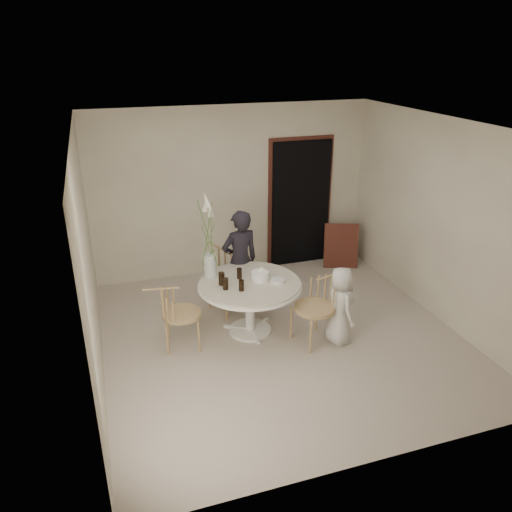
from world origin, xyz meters
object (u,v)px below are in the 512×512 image
object	(u,v)px
chair_right	(323,299)
birthday_cake	(260,276)
chair_left	(172,308)
flower_vase	(209,247)
boy	(340,306)
table	(250,290)
girl	(240,261)
chair_far	(224,270)

from	to	relation	value
chair_right	birthday_cake	bearing A→B (deg)	-138.20
chair_left	flower_vase	size ratio (longest dim) A/B	0.73
boy	flower_vase	world-z (taller)	flower_vase
table	girl	bearing A→B (deg)	84.58
chair_far	boy	xyz separation A→B (m)	(1.14, -1.34, -0.07)
chair_right	chair_left	size ratio (longest dim) A/B	1.07
chair_right	flower_vase	bearing A→B (deg)	-135.17
table	chair_left	size ratio (longest dim) A/B	1.59
flower_vase	chair_far	bearing A→B (deg)	55.79
chair_right	chair_left	xyz separation A→B (m)	(-1.84, 0.42, -0.04)
birthday_cake	flower_vase	xyz separation A→B (m)	(-0.58, 0.31, 0.35)
boy	table	bearing A→B (deg)	58.74
chair_right	girl	distance (m)	1.35
table	chair_left	world-z (taller)	chair_left
chair_right	chair_left	world-z (taller)	chair_right
boy	flower_vase	bearing A→B (deg)	56.29
girl	birthday_cake	bearing A→B (deg)	88.25
chair_far	chair_left	distance (m)	1.19
table	flower_vase	size ratio (longest dim) A/B	1.16
boy	chair_right	bearing A→B (deg)	53.69
table	birthday_cake	size ratio (longest dim) A/B	5.81
birthday_cake	chair_right	bearing A→B (deg)	-34.72
table	chair_far	distance (m)	0.79
chair_left	birthday_cake	xyz separation A→B (m)	(1.16, 0.05, 0.24)
flower_vase	table	bearing A→B (deg)	-37.20
chair_far	girl	bearing A→B (deg)	-51.20
girl	flower_vase	distance (m)	0.71
chair_right	chair_far	bearing A→B (deg)	-155.23
chair_far	chair_left	world-z (taller)	chair_far
table	chair_far	size ratio (longest dim) A/B	1.47
chair_far	chair_right	distance (m)	1.55
chair_far	flower_vase	bearing A→B (deg)	-144.91
boy	birthday_cake	bearing A→B (deg)	53.66
chair_far	chair_right	size ratio (longest dim) A/B	1.01
chair_left	table	bearing A→B (deg)	-78.41
chair_far	birthday_cake	size ratio (longest dim) A/B	3.95
table	chair_far	world-z (taller)	chair_far
girl	chair_far	bearing A→B (deg)	-39.69
chair_right	boy	size ratio (longest dim) A/B	0.87
chair_far	birthday_cake	xyz separation A→B (m)	(0.28, -0.75, 0.20)
girl	flower_vase	bearing A→B (deg)	23.68
girl	birthday_cake	world-z (taller)	girl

